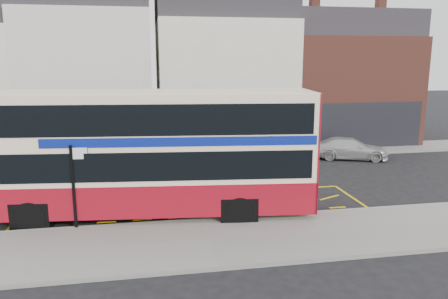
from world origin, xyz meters
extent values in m
plane|color=black|center=(0.00, 0.00, 0.00)|extent=(120.00, 120.00, 0.00)
cube|color=gray|center=(0.00, -2.30, 0.07)|extent=(40.00, 4.00, 0.15)
cube|color=gray|center=(0.00, -0.38, 0.07)|extent=(40.00, 0.15, 0.15)
cube|color=gray|center=(0.00, 11.00, 0.07)|extent=(50.00, 3.00, 0.15)
cube|color=silver|center=(-5.50, 15.00, 4.50)|extent=(8.00, 8.00, 9.00)
cube|color=black|center=(-5.50, 11.02, 1.60)|extent=(7.36, 0.06, 3.20)
cube|color=black|center=(-5.50, 11.04, 1.40)|extent=(5.60, 0.04, 2.00)
cube|color=white|center=(3.50, 15.00, 4.25)|extent=(9.00, 8.00, 8.50)
cube|color=#28262B|center=(3.50, 15.00, 9.40)|extent=(9.00, 7.20, 1.80)
cube|color=#12673A|center=(3.50, 11.02, 1.60)|extent=(8.28, 0.06, 3.20)
cube|color=black|center=(3.50, 11.04, 1.40)|extent=(6.30, 0.04, 2.00)
cube|color=brown|center=(12.50, 15.00, 3.75)|extent=(9.00, 8.00, 7.50)
cube|color=#28262B|center=(12.50, 15.00, 8.40)|extent=(9.00, 7.20, 1.80)
cube|color=brown|center=(9.80, 14.00, 9.70)|extent=(0.60, 0.60, 1.20)
cube|color=brown|center=(14.75, 14.00, 9.70)|extent=(0.60, 0.60, 1.20)
cube|color=black|center=(12.50, 11.02, 1.60)|extent=(8.28, 0.06, 3.20)
cube|color=black|center=(12.50, 11.04, 1.40)|extent=(6.30, 0.04, 2.00)
cube|color=#FCE6C0|center=(-1.71, 0.71, 2.63)|extent=(12.39, 4.04, 4.48)
cube|color=maroon|center=(-1.71, 0.71, 1.00)|extent=(12.44, 4.08, 1.22)
cube|color=maroon|center=(4.32, 0.07, 2.63)|extent=(0.36, 2.80, 4.48)
cube|color=black|center=(-1.71, 0.71, 2.32)|extent=(11.91, 4.04, 1.05)
cube|color=black|center=(-1.71, 0.71, 3.98)|extent=(11.91, 4.04, 1.11)
cube|color=navy|center=(-0.61, 0.59, 3.21)|extent=(9.98, 3.83, 0.33)
cube|color=#FCE6C0|center=(-1.71, 0.71, 4.81)|extent=(12.38, 3.93, 0.13)
cylinder|color=black|center=(-6.13, -0.09, 0.55)|extent=(1.13, 0.42, 1.11)
cylinder|color=black|center=(-5.86, 2.42, 0.55)|extent=(1.13, 0.42, 1.11)
cylinder|color=black|center=(1.35, -0.88, 0.55)|extent=(1.13, 0.42, 1.11)
cylinder|color=black|center=(1.62, 1.63, 0.55)|extent=(1.13, 0.42, 1.11)
cube|color=black|center=(-4.52, -0.40, 1.65)|extent=(0.11, 0.11, 3.00)
cube|color=white|center=(-4.22, -0.43, 2.85)|extent=(0.54, 0.09, 0.44)
cube|color=white|center=(-4.51, -0.34, 2.05)|extent=(0.35, 0.06, 0.50)
imported|color=silver|center=(-8.93, 9.11, 0.62)|extent=(3.74, 1.73, 1.24)
imported|color=#484A51|center=(0.46, 8.30, 0.63)|extent=(3.86, 1.50, 1.25)
imported|color=#BCBCBC|center=(10.35, 8.59, 0.65)|extent=(4.84, 3.16, 1.30)
cylinder|color=#312516|center=(5.11, 12.06, 0.86)|extent=(0.24, 0.24, 1.72)
camera|label=1|loc=(-1.93, -15.84, 6.09)|focal=35.00mm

